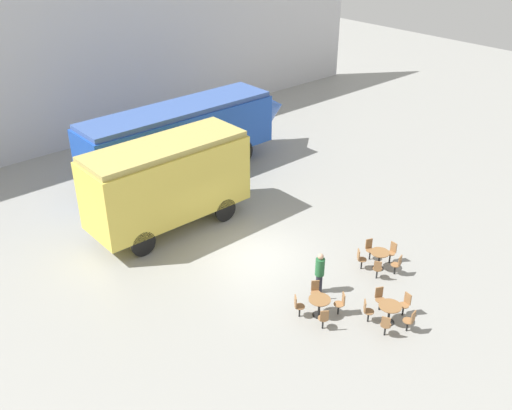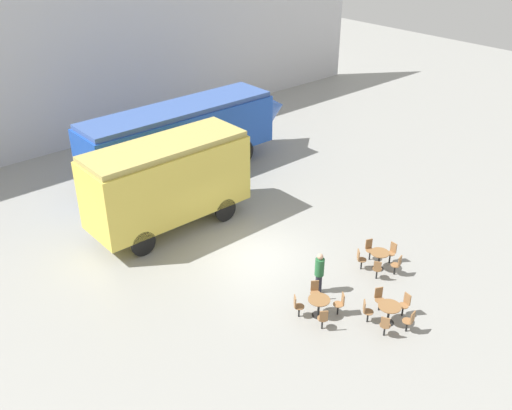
% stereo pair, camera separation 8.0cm
% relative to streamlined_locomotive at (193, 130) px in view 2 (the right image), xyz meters
% --- Properties ---
extents(ground_plane, '(80.00, 80.00, 0.00)m').
position_rel_streamlined_locomotive_xyz_m(ground_plane, '(-2.94, -8.31, -2.23)').
color(ground_plane, gray).
extents(backdrop_wall, '(44.00, 0.15, 9.00)m').
position_rel_streamlined_locomotive_xyz_m(backdrop_wall, '(-2.94, 7.07, 2.27)').
color(backdrop_wall, silver).
rests_on(backdrop_wall, ground_plane).
extents(streamlined_locomotive, '(12.35, 2.60, 3.65)m').
position_rel_streamlined_locomotive_xyz_m(streamlined_locomotive, '(0.00, 0.00, 0.00)').
color(streamlined_locomotive, blue).
rests_on(streamlined_locomotive, ground_plane).
extents(passenger_coach_vintage, '(7.00, 2.59, 3.93)m').
position_rel_streamlined_locomotive_xyz_m(passenger_coach_vintage, '(-4.21, -4.09, 0.06)').
color(passenger_coach_vintage, '#E0C64C').
rests_on(passenger_coach_vintage, ground_plane).
extents(cafe_table_near, '(0.77, 0.77, 0.70)m').
position_rel_streamlined_locomotive_xyz_m(cafe_table_near, '(-3.72, -12.56, -1.70)').
color(cafe_table_near, black).
rests_on(cafe_table_near, ground_plane).
extents(cafe_table_mid, '(0.74, 0.74, 0.76)m').
position_rel_streamlined_locomotive_xyz_m(cafe_table_mid, '(0.09, -12.15, -1.67)').
color(cafe_table_mid, black).
rests_on(cafe_table_mid, ground_plane).
extents(cafe_table_far, '(0.78, 0.78, 0.72)m').
position_rel_streamlined_locomotive_xyz_m(cafe_table_far, '(-2.20, -14.38, -1.69)').
color(cafe_table_far, black).
rests_on(cafe_table_far, ground_plane).
extents(cafe_chair_0, '(0.40, 0.40, 0.87)m').
position_rel_streamlined_locomotive_xyz_m(cafe_chair_0, '(-3.11, -13.00, -1.73)').
color(cafe_chair_0, black).
rests_on(cafe_chair_0, ground_plane).
extents(cafe_chair_1, '(0.40, 0.40, 0.87)m').
position_rel_streamlined_locomotive_xyz_m(cafe_chair_1, '(-3.28, -11.94, -1.73)').
color(cafe_chair_1, black).
rests_on(cafe_chair_1, ground_plane).
extents(cafe_chair_2, '(0.40, 0.40, 0.87)m').
position_rel_streamlined_locomotive_xyz_m(cafe_chair_2, '(-4.33, -12.11, -1.73)').
color(cafe_chair_2, black).
rests_on(cafe_chair_2, ground_plane).
extents(cafe_chair_3, '(0.40, 0.40, 0.87)m').
position_rel_streamlined_locomotive_xyz_m(cafe_chair_3, '(-4.16, -13.17, -1.73)').
color(cafe_chair_3, black).
rests_on(cafe_chair_3, ground_plane).
extents(cafe_chair_4, '(0.40, 0.39, 0.87)m').
position_rel_streamlined_locomotive_xyz_m(cafe_chair_4, '(-0.53, -12.55, -1.73)').
color(cafe_chair_4, black).
rests_on(cafe_chair_4, ground_plane).
extents(cafe_chair_5, '(0.36, 0.38, 0.87)m').
position_rel_streamlined_locomotive_xyz_m(cafe_chair_5, '(0.28, -12.86, -1.73)').
color(cafe_chair_5, black).
rests_on(cafe_chair_5, ground_plane).
extents(cafe_chair_6, '(0.36, 0.36, 0.87)m').
position_rel_streamlined_locomotive_xyz_m(cafe_chair_6, '(0.83, -12.19, -1.73)').
color(cafe_chair_6, black).
rests_on(cafe_chair_6, ground_plane).
extents(cafe_chair_7, '(0.38, 0.39, 0.87)m').
position_rel_streamlined_locomotive_xyz_m(cafe_chair_7, '(0.36, -11.45, -1.73)').
color(cafe_chair_7, black).
rests_on(cafe_chair_7, ground_plane).
extents(cafe_chair_8, '(0.41, 0.40, 0.87)m').
position_rel_streamlined_locomotive_xyz_m(cafe_chair_8, '(-0.48, -11.68, -1.73)').
color(cafe_chair_8, black).
rests_on(cafe_chair_8, ground_plane).
extents(cafe_chair_9, '(0.39, 0.40, 0.87)m').
position_rel_streamlined_locomotive_xyz_m(cafe_chair_9, '(-1.86, -13.69, -1.73)').
color(cafe_chair_9, black).
rests_on(cafe_chair_9, ground_plane).
extents(cafe_chair_10, '(0.40, 0.40, 0.87)m').
position_rel_streamlined_locomotive_xyz_m(cafe_chair_10, '(-2.74, -13.84, -1.73)').
color(cafe_chair_10, black).
rests_on(cafe_chair_10, ground_plane).
extents(cafe_chair_11, '(0.40, 0.39, 0.87)m').
position_rel_streamlined_locomotive_xyz_m(cafe_chair_11, '(-2.87, -14.73, -1.73)').
color(cafe_chair_11, black).
rests_on(cafe_chair_11, ground_plane).
extents(cafe_chair_12, '(0.36, 0.37, 0.87)m').
position_rel_streamlined_locomotive_xyz_m(cafe_chair_12, '(-2.07, -15.13, -1.73)').
color(cafe_chair_12, black).
rests_on(cafe_chair_12, ground_plane).
extents(cafe_chair_13, '(0.37, 0.36, 0.87)m').
position_rel_streamlined_locomotive_xyz_m(cafe_chair_13, '(-1.44, -14.49, -1.73)').
color(cafe_chair_13, black).
rests_on(cafe_chair_13, ground_plane).
extents(visitor_person, '(0.34, 0.34, 1.67)m').
position_rel_streamlined_locomotive_xyz_m(visitor_person, '(-2.75, -11.62, -1.33)').
color(visitor_person, '#262633').
rests_on(visitor_person, ground_plane).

